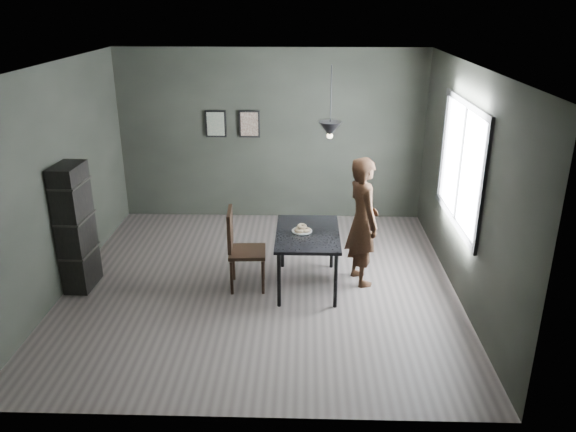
{
  "coord_description": "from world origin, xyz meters",
  "views": [
    {
      "loc": [
        0.55,
        -6.52,
        3.52
      ],
      "look_at": [
        0.35,
        0.05,
        0.95
      ],
      "focal_mm": 35.0,
      "sensor_mm": 36.0,
      "label": 1
    }
  ],
  "objects_px": {
    "wood_chair": "(240,244)",
    "pendant_lamp": "(330,129)",
    "white_plate": "(302,231)",
    "cafe_table": "(308,238)",
    "woman": "(363,221)",
    "shelf_unit": "(76,228)"
  },
  "relations": [
    {
      "from": "cafe_table",
      "to": "woman",
      "type": "xyz_separation_m",
      "value": [
        0.7,
        0.16,
        0.18
      ]
    },
    {
      "from": "white_plate",
      "to": "pendant_lamp",
      "type": "distance_m",
      "value": 1.34
    },
    {
      "from": "cafe_table",
      "to": "shelf_unit",
      "type": "distance_m",
      "value": 2.93
    },
    {
      "from": "cafe_table",
      "to": "wood_chair",
      "type": "relative_size",
      "value": 1.13
    },
    {
      "from": "shelf_unit",
      "to": "pendant_lamp",
      "type": "height_order",
      "value": "pendant_lamp"
    },
    {
      "from": "woman",
      "to": "wood_chair",
      "type": "bearing_deg",
      "value": 79.89
    },
    {
      "from": "white_plate",
      "to": "pendant_lamp",
      "type": "xyz_separation_m",
      "value": [
        0.32,
        0.08,
        1.29
      ]
    },
    {
      "from": "woman",
      "to": "wood_chair",
      "type": "relative_size",
      "value": 1.6
    },
    {
      "from": "wood_chair",
      "to": "woman",
      "type": "bearing_deg",
      "value": 4.24
    },
    {
      "from": "shelf_unit",
      "to": "pendant_lamp",
      "type": "bearing_deg",
      "value": 5.41
    },
    {
      "from": "white_plate",
      "to": "cafe_table",
      "type": "bearing_deg",
      "value": -11.96
    },
    {
      "from": "white_plate",
      "to": "pendant_lamp",
      "type": "height_order",
      "value": "pendant_lamp"
    },
    {
      "from": "cafe_table",
      "to": "pendant_lamp",
      "type": "height_order",
      "value": "pendant_lamp"
    },
    {
      "from": "wood_chair",
      "to": "white_plate",
      "type": "bearing_deg",
      "value": 1.86
    },
    {
      "from": "wood_chair",
      "to": "shelf_unit",
      "type": "bearing_deg",
      "value": 177.39
    },
    {
      "from": "wood_chair",
      "to": "pendant_lamp",
      "type": "bearing_deg",
      "value": 4.6
    },
    {
      "from": "cafe_table",
      "to": "wood_chair",
      "type": "xyz_separation_m",
      "value": [
        -0.86,
        -0.06,
        -0.07
      ]
    },
    {
      "from": "cafe_table",
      "to": "shelf_unit",
      "type": "xyz_separation_m",
      "value": [
        -2.92,
        -0.09,
        0.15
      ]
    },
    {
      "from": "white_plate",
      "to": "wood_chair",
      "type": "relative_size",
      "value": 0.22
    },
    {
      "from": "white_plate",
      "to": "woman",
      "type": "distance_m",
      "value": 0.79
    },
    {
      "from": "woman",
      "to": "wood_chair",
      "type": "distance_m",
      "value": 1.6
    },
    {
      "from": "woman",
      "to": "pendant_lamp",
      "type": "bearing_deg",
      "value": 79.01
    }
  ]
}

